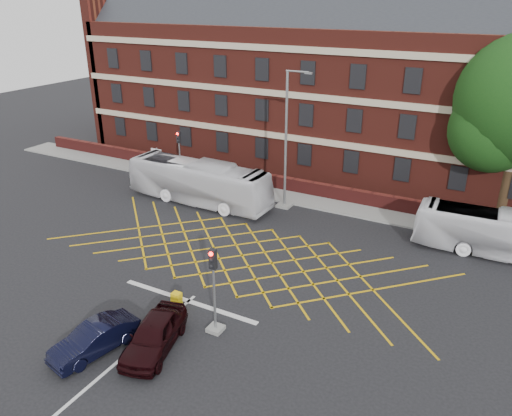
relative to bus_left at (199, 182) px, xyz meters
The scene contains 16 objects.
ground 10.53m from the bus_left, 47.96° to the right, with size 120.00×120.00×0.00m, color black.
victorian_building 17.16m from the bus_left, 63.16° to the left, with size 51.00×12.17×20.40m.
boundary_wall 8.80m from the bus_left, 37.08° to the left, with size 56.00×0.50×1.10m, color #521816.
far_pavement 8.32m from the bus_left, 31.48° to the left, with size 60.00×3.00×0.12m, color slate.
box_junction_hatching 9.16m from the bus_left, 39.43° to the right, with size 11.50×0.12×0.02m, color #CC990C.
stop_line 13.31m from the bus_left, 58.17° to the right, with size 8.00×0.30×0.02m, color silver.
centre_line 19.12m from the bus_left, 68.54° to the right, with size 0.15×14.00×0.02m, color silver.
bus_left is the anchor object (origin of this frame).
bus_right 20.56m from the bus_left, ahead, with size 2.34×10.01×2.79m, color white.
car_navy 17.31m from the bus_left, 70.87° to the right, with size 1.40×4.01×1.32m, color black.
car_maroon 16.89m from the bus_left, 62.36° to the right, with size 1.76×4.38×1.49m, color black.
traffic_light_near 15.78m from the bus_left, 53.04° to the right, with size 0.70×0.70×4.27m.
traffic_light_far 4.86m from the bus_left, 142.44° to the left, with size 0.70×0.70×4.27m.
street_lamp 6.72m from the bus_left, 20.30° to the left, with size 2.25×1.00×9.82m.
direction_signs 8.11m from the bus_left, 150.93° to the left, with size 1.10×0.16×2.20m.
utility_cabinet 13.72m from the bus_left, 60.45° to the right, with size 0.46×0.39×0.80m, color yellow.
Camera 1 is at (13.23, -20.78, 14.46)m, focal length 35.00 mm.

